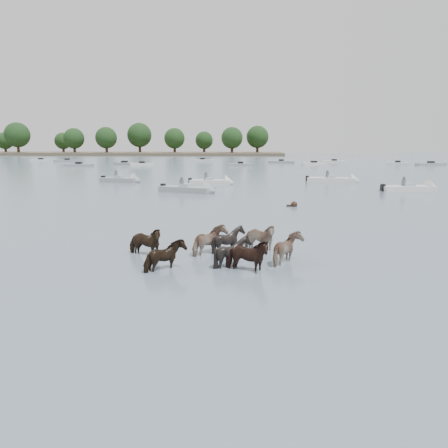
{
  "coord_description": "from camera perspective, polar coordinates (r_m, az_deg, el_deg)",
  "views": [
    {
      "loc": [
        -0.47,
        -15.48,
        4.04
      ],
      "look_at": [
        -1.56,
        0.6,
        1.1
      ],
      "focal_mm": 35.21,
      "sensor_mm": 36.0,
      "label": 1
    }
  ],
  "objects": [
    {
      "name": "motorboat_d",
      "position": [
        41.8,
        23.67,
        4.23
      ],
      "size": [
        5.26,
        2.34,
        1.92
      ],
      "rotation": [
        0.0,
        0.0,
        0.15
      ],
      "color": "silver",
      "rests_on": "ground"
    },
    {
      "name": "treeline",
      "position": [
        177.9,
        -18.65,
        10.57
      ],
      "size": [
        146.68,
        20.73,
        12.05
      ],
      "color": "#382619",
      "rests_on": "ground"
    },
    {
      "name": "pony_herd",
      "position": [
        15.54,
        -0.08,
        -3.18
      ],
      "size": [
        6.64,
        4.46,
        1.29
      ],
      "color": "black",
      "rests_on": "ground"
    },
    {
      "name": "motorboat_c",
      "position": [
        49.08,
        14.62,
        5.54
      ],
      "size": [
        5.75,
        2.31,
        1.92
      ],
      "rotation": [
        0.0,
        0.0,
        -0.13
      ],
      "color": "silver",
      "rests_on": "ground"
    },
    {
      "name": "ground",
      "position": [
        16.0,
        5.44,
        -4.33
      ],
      "size": [
        400.0,
        400.0,
        0.0
      ],
      "primitive_type": "plane",
      "color": "slate",
      "rests_on": "ground"
    },
    {
      "name": "motorboat_a",
      "position": [
        44.75,
        -0.95,
        5.45
      ],
      "size": [
        4.67,
        1.7,
        1.92
      ],
      "rotation": [
        0.0,
        0.0,
        0.02
      ],
      "color": "silver",
      "rests_on": "ground"
    },
    {
      "name": "distant_flotilla",
      "position": [
        90.99,
        4.76,
        7.91
      ],
      "size": [
        103.79,
        27.43,
        0.93
      ],
      "color": "silver",
      "rests_on": "ground"
    },
    {
      "name": "swimming_pony",
      "position": [
        29.25,
        8.99,
        2.47
      ],
      "size": [
        0.72,
        0.44,
        0.44
      ],
      "color": "black",
      "rests_on": "ground"
    },
    {
      "name": "motorboat_b",
      "position": [
        37.32,
        -3.89,
        4.44
      ],
      "size": [
        5.34,
        3.27,
        1.92
      ],
      "rotation": [
        0.0,
        0.0,
        -0.35
      ],
      "color": "gray",
      "rests_on": "ground"
    },
    {
      "name": "motorboat_f",
      "position": [
        48.46,
        -12.65,
        5.57
      ],
      "size": [
        4.86,
        2.7,
        1.92
      ],
      "rotation": [
        0.0,
        0.0,
        -0.25
      ],
      "color": "gray",
      "rests_on": "ground"
    },
    {
      "name": "shoreline",
      "position": [
        179.52,
        -19.16,
        8.64
      ],
      "size": [
        160.0,
        30.0,
        1.0
      ],
      "primitive_type": "cube",
      "color": "#4C4233",
      "rests_on": "ground"
    }
  ]
}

